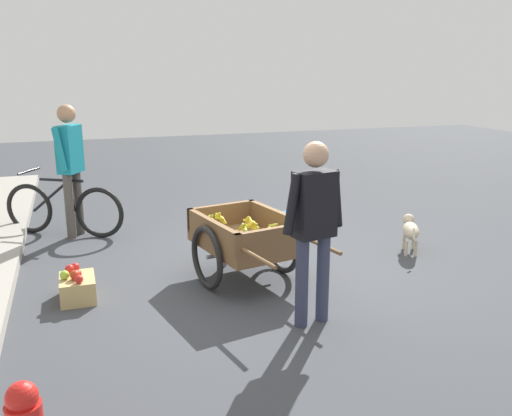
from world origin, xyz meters
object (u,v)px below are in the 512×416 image
(vendor_person, at_px, (314,218))
(apple_crate, at_px, (77,287))
(bicycle, at_px, (64,209))
(cyclist_person, at_px, (70,158))
(fruit_cart, at_px, (245,239))
(plastic_bucket, at_px, (289,221))
(dog, at_px, (410,230))

(vendor_person, xyz_separation_m, apple_crate, (1.15, 1.90, -0.81))
(vendor_person, height_order, apple_crate, vendor_person)
(bicycle, xyz_separation_m, cyclist_person, (-0.08, -0.13, 0.67))
(fruit_cart, bearing_deg, plastic_bucket, -35.22)
(vendor_person, relative_size, dog, 2.56)
(cyclist_person, distance_m, plastic_bucket, 2.95)
(cyclist_person, xyz_separation_m, plastic_bucket, (-0.57, -2.75, -0.91))
(bicycle, distance_m, plastic_bucket, 2.96)
(bicycle, xyz_separation_m, plastic_bucket, (-0.64, -2.88, -0.24))
(vendor_person, distance_m, cyclist_person, 3.77)
(bicycle, bearing_deg, plastic_bucket, -102.61)
(vendor_person, height_order, cyclist_person, cyclist_person)
(dog, bearing_deg, apple_crate, 93.14)
(vendor_person, relative_size, apple_crate, 3.57)
(fruit_cart, xyz_separation_m, vendor_person, (-1.12, -0.25, 0.50))
(fruit_cart, distance_m, bicycle, 2.84)
(dog, bearing_deg, cyclist_person, 63.01)
(fruit_cart, xyz_separation_m, plastic_bucket, (1.58, -1.12, -0.33))
(fruit_cart, relative_size, cyclist_person, 1.05)
(fruit_cart, bearing_deg, vendor_person, -167.58)
(vendor_person, bearing_deg, plastic_bucket, -17.86)
(fruit_cart, distance_m, plastic_bucket, 1.97)
(vendor_person, xyz_separation_m, bicycle, (3.35, 2.01, -0.58))
(plastic_bucket, bearing_deg, vendor_person, 162.14)
(apple_crate, bearing_deg, dog, -86.86)
(apple_crate, bearing_deg, cyclist_person, -0.67)
(vendor_person, bearing_deg, bicycle, 30.94)
(cyclist_person, bearing_deg, vendor_person, -150.16)
(cyclist_person, bearing_deg, bicycle, 59.33)
(vendor_person, bearing_deg, apple_crate, 58.73)
(plastic_bucket, bearing_deg, fruit_cart, 144.78)
(fruit_cart, bearing_deg, cyclist_person, 37.15)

